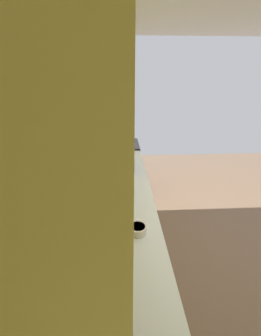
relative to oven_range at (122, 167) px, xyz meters
The scene contains 7 objects.
ground_plane 2.22m from the oven_range, 140.73° to the right, with size 6.95×6.95×0.00m, color brown.
wall_back 1.93m from the oven_range, 167.34° to the left, with size 4.46×0.12×2.70m, color #E1C97C.
counter_run 2.09m from the oven_range, behind, with size 3.50×0.64×0.92m.
upper_cabinets 2.54m from the oven_range, behind, with size 2.62×0.31×0.68m.
oven_range is the anchor object (origin of this frame).
microwave 1.23m from the oven_range, behind, with size 0.46×0.35×0.28m.
bowl 2.34m from the oven_range, behind, with size 0.14×0.14×0.06m.
Camera 1 is at (-1.91, 1.39, 2.11)m, focal length 21.94 mm.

